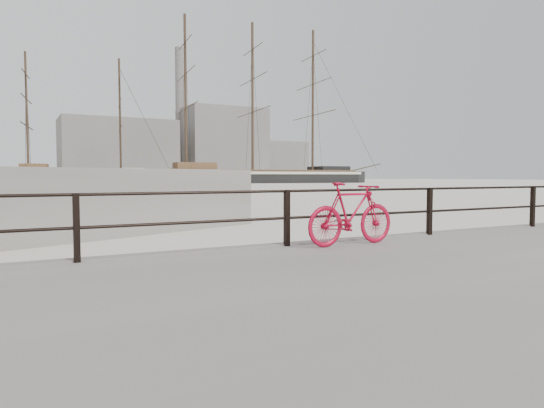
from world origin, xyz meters
name	(u,v)px	position (x,y,z in m)	size (l,w,h in m)	color
ground	(424,250)	(0.00, 0.00, 0.00)	(400.00, 400.00, 0.00)	white
guardrail	(430,211)	(0.00, -0.15, 0.85)	(28.00, 0.10, 1.00)	black
bicycle	(351,214)	(-2.43, -0.63, 0.92)	(1.89, 0.28, 1.14)	#AF0B29
barque_black	(253,183)	(40.69, 92.02, 0.00)	(67.18, 21.99, 37.51)	black
schooner_mid	(76,186)	(1.16, 74.49, 0.00)	(29.81, 12.61, 21.36)	silver
industrial_west	(118,151)	(20.00, 140.00, 9.00)	(32.00, 18.00, 18.00)	gray
industrial_mid	(222,145)	(55.00, 145.00, 12.00)	(26.00, 20.00, 24.00)	gray
industrial_east	(275,161)	(78.00, 150.00, 7.00)	(20.00, 16.00, 14.00)	gray
smokestack	(180,115)	(42.00, 150.00, 22.00)	(2.80, 2.80, 44.00)	gray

